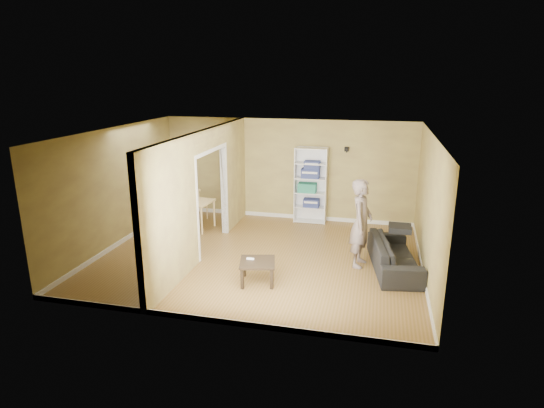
{
  "coord_description": "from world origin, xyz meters",
  "views": [
    {
      "loc": [
        2.28,
        -8.56,
        3.68
      ],
      "look_at": [
        0.2,
        0.2,
        1.1
      ],
      "focal_mm": 30.0,
      "sensor_mm": 36.0,
      "label": 1
    }
  ],
  "objects_px": {
    "chair_left": "(162,205)",
    "sofa": "(395,250)",
    "dining_table": "(189,203)",
    "person": "(362,216)",
    "chair_near": "(179,216)",
    "bookshelf": "(311,185)",
    "coffee_table": "(257,264)",
    "chair_far": "(199,204)"
  },
  "relations": [
    {
      "from": "bookshelf",
      "to": "coffee_table",
      "type": "distance_m",
      "value": 3.88
    },
    {
      "from": "dining_table",
      "to": "person",
      "type": "bearing_deg",
      "value": -17.88
    },
    {
      "from": "bookshelf",
      "to": "chair_left",
      "type": "relative_size",
      "value": 1.83
    },
    {
      "from": "bookshelf",
      "to": "dining_table",
      "type": "relative_size",
      "value": 1.72
    },
    {
      "from": "chair_left",
      "to": "chair_near",
      "type": "xyz_separation_m",
      "value": [
        0.72,
        -0.57,
        -0.04
      ]
    },
    {
      "from": "chair_left",
      "to": "bookshelf",
      "type": "bearing_deg",
      "value": 130.2
    },
    {
      "from": "person",
      "to": "chair_near",
      "type": "xyz_separation_m",
      "value": [
        -4.22,
        0.79,
        -0.55
      ]
    },
    {
      "from": "person",
      "to": "chair_near",
      "type": "bearing_deg",
      "value": 88.46
    },
    {
      "from": "bookshelf",
      "to": "chair_far",
      "type": "distance_m",
      "value": 2.94
    },
    {
      "from": "bookshelf",
      "to": "dining_table",
      "type": "bearing_deg",
      "value": -156.79
    },
    {
      "from": "bookshelf",
      "to": "chair_far",
      "type": "height_order",
      "value": "bookshelf"
    },
    {
      "from": "sofa",
      "to": "bookshelf",
      "type": "xyz_separation_m",
      "value": [
        -2.05,
        2.61,
        0.58
      ]
    },
    {
      "from": "bookshelf",
      "to": "chair_far",
      "type": "relative_size",
      "value": 2.2
    },
    {
      "from": "chair_left",
      "to": "chair_near",
      "type": "bearing_deg",
      "value": 72.86
    },
    {
      "from": "sofa",
      "to": "coffee_table",
      "type": "distance_m",
      "value": 2.72
    },
    {
      "from": "dining_table",
      "to": "chair_left",
      "type": "distance_m",
      "value": 0.73
    },
    {
      "from": "person",
      "to": "chair_left",
      "type": "bearing_deg",
      "value": 83.68
    },
    {
      "from": "bookshelf",
      "to": "chair_near",
      "type": "distance_m",
      "value": 3.39
    },
    {
      "from": "dining_table",
      "to": "chair_left",
      "type": "xyz_separation_m",
      "value": [
        -0.72,
        0.0,
        -0.1
      ]
    },
    {
      "from": "coffee_table",
      "to": "chair_near",
      "type": "distance_m",
      "value": 3.19
    },
    {
      "from": "bookshelf",
      "to": "chair_far",
      "type": "xyz_separation_m",
      "value": [
        -2.84,
        -0.55,
        -0.53
      ]
    },
    {
      "from": "person",
      "to": "coffee_table",
      "type": "relative_size",
      "value": 3.28
    },
    {
      "from": "sofa",
      "to": "dining_table",
      "type": "bearing_deg",
      "value": 65.07
    },
    {
      "from": "coffee_table",
      "to": "chair_near",
      "type": "xyz_separation_m",
      "value": [
        -2.45,
        2.03,
        0.13
      ]
    },
    {
      "from": "coffee_table",
      "to": "chair_near",
      "type": "relative_size",
      "value": 0.65
    },
    {
      "from": "coffee_table",
      "to": "chair_left",
      "type": "height_order",
      "value": "chair_left"
    },
    {
      "from": "bookshelf",
      "to": "chair_near",
      "type": "relative_size",
      "value": 1.99
    },
    {
      "from": "coffee_table",
      "to": "dining_table",
      "type": "distance_m",
      "value": 3.58
    },
    {
      "from": "bookshelf",
      "to": "chair_left",
      "type": "distance_m",
      "value": 3.78
    },
    {
      "from": "coffee_table",
      "to": "sofa",
      "type": "bearing_deg",
      "value": 26.29
    },
    {
      "from": "sofa",
      "to": "bookshelf",
      "type": "bearing_deg",
      "value": 29.15
    },
    {
      "from": "person",
      "to": "chair_near",
      "type": "distance_m",
      "value": 4.33
    },
    {
      "from": "person",
      "to": "coffee_table",
      "type": "height_order",
      "value": "person"
    },
    {
      "from": "chair_far",
      "to": "bookshelf",
      "type": "bearing_deg",
      "value": -156.0
    },
    {
      "from": "coffee_table",
      "to": "chair_near",
      "type": "bearing_deg",
      "value": 140.31
    },
    {
      "from": "chair_near",
      "to": "chair_far",
      "type": "distance_m",
      "value": 1.23
    },
    {
      "from": "coffee_table",
      "to": "chair_left",
      "type": "relative_size",
      "value": 0.6
    },
    {
      "from": "chair_left",
      "to": "sofa",
      "type": "bearing_deg",
      "value": 97.32
    },
    {
      "from": "person",
      "to": "bookshelf",
      "type": "relative_size",
      "value": 1.07
    },
    {
      "from": "chair_near",
      "to": "chair_far",
      "type": "bearing_deg",
      "value": 91.07
    },
    {
      "from": "chair_far",
      "to": "dining_table",
      "type": "bearing_deg",
      "value": 103.35
    },
    {
      "from": "sofa",
      "to": "dining_table",
      "type": "xyz_separation_m",
      "value": [
        -4.88,
        1.4,
        0.24
      ]
    }
  ]
}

